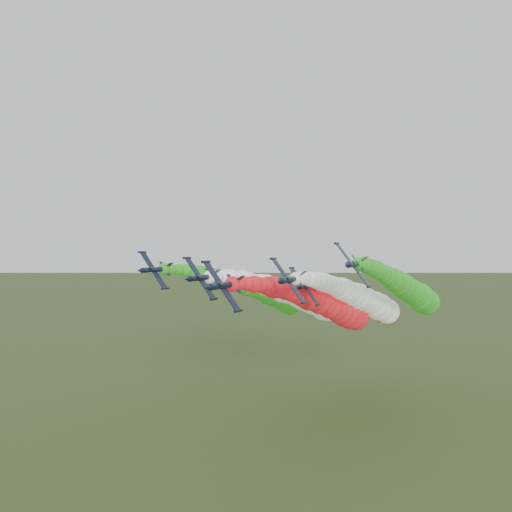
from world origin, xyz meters
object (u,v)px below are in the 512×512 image
at_px(jet_outer_right, 409,290).
at_px(jet_trail, 370,303).
at_px(jet_lead, 330,306).
at_px(jet_inner_right, 365,300).
at_px(jet_inner_left, 301,298).
at_px(jet_outer_left, 263,292).

xyz_separation_m(jet_outer_right, jet_trail, (-11.84, 11.87, -4.74)).
bearing_deg(jet_trail, jet_outer_right, -45.08).
xyz_separation_m(jet_lead, jet_inner_right, (6.09, 11.00, 0.69)).
bearing_deg(jet_trail, jet_inner_left, -127.77).
bearing_deg(jet_inner_right, jet_inner_left, -175.96).
xyz_separation_m(jet_outer_left, jet_trail, (28.05, 10.84, -3.11)).
relative_size(jet_inner_left, jet_inner_right, 1.00).
relative_size(jet_outer_right, jet_trail, 1.00).
xyz_separation_m(jet_outer_left, jet_outer_right, (39.89, -1.04, 1.63)).
xyz_separation_m(jet_inner_left, jet_inner_right, (16.16, 1.14, -0.05)).
distance_m(jet_inner_right, jet_outer_right, 11.68).
height_order(jet_inner_left, jet_inner_right, jet_inner_left).
height_order(jet_lead, jet_trail, jet_lead).
bearing_deg(jet_outer_right, jet_lead, -134.31).
distance_m(jet_lead, jet_outer_left, 29.58).
relative_size(jet_inner_right, jet_outer_left, 0.99).
relative_size(jet_lead, jet_trail, 1.00).
bearing_deg(jet_outer_right, jet_trail, 134.92).
height_order(jet_outer_left, jet_outer_right, jet_outer_right).
distance_m(jet_inner_right, jet_trail, 17.65).
distance_m(jet_inner_left, jet_inner_right, 16.20).
bearing_deg(jet_outer_right, jet_outer_left, 178.51).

